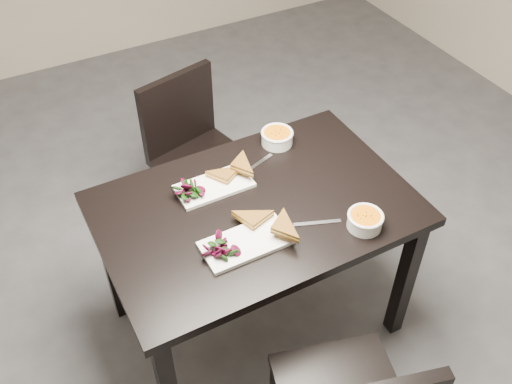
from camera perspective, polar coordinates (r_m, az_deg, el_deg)
ground at (r=2.91m, az=-2.13°, el=-8.91°), size 5.00×5.00×0.00m
table at (r=2.27m, az=0.00°, el=-3.11°), size 1.20×0.80×0.75m
chair_far at (r=2.91m, az=-6.21°, el=4.45°), size 0.51×0.51×0.85m
plate_near at (r=2.06m, az=-1.00°, el=-5.07°), size 0.32×0.16×0.02m
sandwich_near at (r=2.06m, az=0.40°, el=-3.53°), size 0.19×0.16×0.05m
salad_near at (r=2.01m, az=-3.56°, el=-5.49°), size 0.10×0.09×0.04m
soup_bowl_near at (r=2.14m, az=10.80°, el=-2.73°), size 0.13×0.13×0.06m
cutlery_near at (r=2.15m, az=6.11°, el=-3.07°), size 0.17×0.08×0.00m
plate_far at (r=2.28m, az=-4.19°, el=0.60°), size 0.30×0.15×0.02m
sandwich_far at (r=2.26m, az=-2.58°, el=1.49°), size 0.19×0.17×0.05m
salad_far at (r=2.23m, az=-6.55°, el=0.31°), size 0.09×0.08×0.04m
soup_bowl_far at (r=2.47m, az=2.11°, el=5.52°), size 0.14×0.14×0.06m
cutlery_far at (r=2.38m, az=0.08°, el=2.75°), size 0.18×0.07×0.00m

